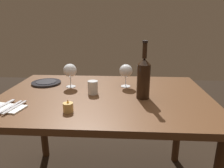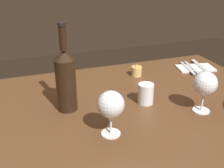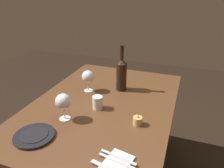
% 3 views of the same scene
% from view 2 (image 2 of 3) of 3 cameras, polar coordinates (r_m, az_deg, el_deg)
% --- Properties ---
extents(dining_table, '(1.30, 0.90, 0.74)m').
position_cam_2_polar(dining_table, '(1.18, 3.18, -8.09)').
color(dining_table, '#56351E').
rests_on(dining_table, ground).
extents(wine_glass_left, '(0.09, 0.09, 0.16)m').
position_cam_2_polar(wine_glass_left, '(0.90, -0.26, -4.32)').
color(wine_glass_left, white).
rests_on(wine_glass_left, dining_table).
extents(wine_glass_right, '(0.09, 0.09, 0.16)m').
position_cam_2_polar(wine_glass_right, '(1.09, 18.42, 0.01)').
color(wine_glass_right, white).
rests_on(wine_glass_right, dining_table).
extents(wine_bottle, '(0.08, 0.08, 0.34)m').
position_cam_2_polar(wine_bottle, '(1.06, -9.40, 1.03)').
color(wine_bottle, black).
rests_on(wine_bottle, dining_table).
extents(water_tumbler, '(0.06, 0.06, 0.08)m').
position_cam_2_polar(water_tumbler, '(1.14, 6.87, -2.14)').
color(water_tumbler, white).
rests_on(water_tumbler, dining_table).
extents(votive_candle, '(0.05, 0.05, 0.07)m').
position_cam_2_polar(votive_candle, '(1.40, 5.02, 2.58)').
color(votive_candle, '#DBB266').
rests_on(votive_candle, dining_table).
extents(folded_napkin, '(0.21, 0.14, 0.01)m').
position_cam_2_polar(folded_napkin, '(1.56, 16.63, 3.14)').
color(folded_napkin, white).
rests_on(folded_napkin, dining_table).
extents(fork_inner, '(0.05, 0.18, 0.00)m').
position_cam_2_polar(fork_inner, '(1.54, 15.90, 3.27)').
color(fork_inner, silver).
rests_on(fork_inner, folded_napkin).
extents(fork_outer, '(0.05, 0.18, 0.00)m').
position_cam_2_polar(fork_outer, '(1.53, 15.13, 3.17)').
color(fork_outer, silver).
rests_on(fork_outer, folded_napkin).
extents(table_knife, '(0.06, 0.21, 0.00)m').
position_cam_2_polar(table_knife, '(1.58, 17.55, 3.48)').
color(table_knife, silver).
rests_on(table_knife, folded_napkin).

